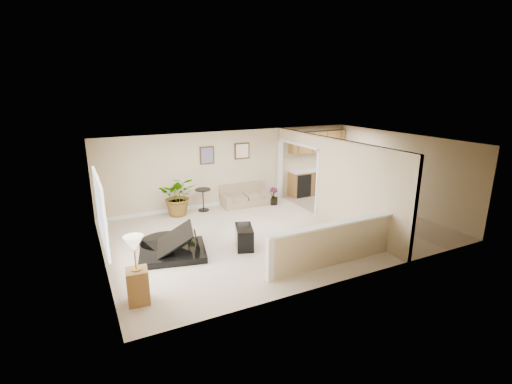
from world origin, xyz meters
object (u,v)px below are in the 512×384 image
piano_bench (244,237)px  lamp_stand (137,275)px  piano (168,230)px  loveseat (244,194)px  accent_table (203,197)px  palm_plant (179,196)px  small_plant (273,197)px

piano_bench → lamp_stand: size_ratio=0.60×
piano → loveseat: size_ratio=1.25×
piano_bench → loveseat: (1.49, 3.24, 0.08)m
accent_table → palm_plant: size_ratio=0.52×
loveseat → lamp_stand: 6.32m
loveseat → accent_table: (-1.47, -0.05, 0.12)m
piano → accent_table: (1.79, 2.71, -0.14)m
loveseat → small_plant: bearing=-25.7°
loveseat → piano: bearing=-137.0°
accent_table → small_plant: bearing=-10.3°
piano_bench → palm_plant: palm_plant is taller
piano → piano_bench: bearing=-2.3°
piano_bench → lamp_stand: (-2.81, -1.38, 0.30)m
small_plant → lamp_stand: size_ratio=0.44×
loveseat → lamp_stand: lamp_stand is taller
loveseat → palm_plant: (-2.28, -0.12, 0.27)m
lamp_stand → palm_plant: bearing=65.8°
piano_bench → small_plant: (2.38, 2.76, -0.02)m
palm_plant → piano: bearing=-110.3°
loveseat → palm_plant: bearing=-174.3°
loveseat → accent_table: size_ratio=2.25×
piano → piano_bench: (1.77, -0.48, -0.34)m
loveseat → palm_plant: size_ratio=1.17×
piano_bench → accent_table: bearing=89.7°
small_plant → loveseat: bearing=151.5°
piano_bench → lamp_stand: lamp_stand is taller
accent_table → palm_plant: (-0.81, -0.07, 0.15)m
piano → lamp_stand: (-1.04, -1.86, -0.04)m
lamp_stand → small_plant: bearing=38.5°
piano → piano_bench: size_ratio=2.55×
lamp_stand → piano_bench: bearing=26.1°
loveseat → lamp_stand: size_ratio=1.23×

